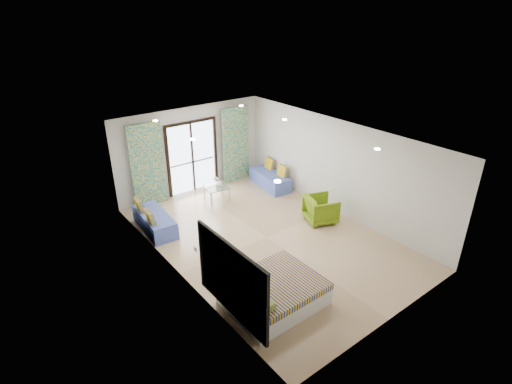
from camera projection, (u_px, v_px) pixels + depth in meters
floor at (266, 237)px, 10.34m from camera, size 5.00×7.50×0.01m
ceiling at (268, 137)px, 9.18m from camera, size 5.00×7.50×0.01m
wall_back at (191, 150)px, 12.44m from camera, size 5.00×0.01×2.70m
wall_front at (400, 261)px, 7.07m from camera, size 5.00×0.01×2.70m
wall_left at (175, 221)px, 8.38m from camera, size 0.01×7.50×2.70m
wall_right at (336, 167)px, 11.13m from camera, size 0.01×7.50×2.70m
balcony_door at (192, 153)px, 12.46m from camera, size 1.76×0.08×2.28m
balcony_rail at (193, 162)px, 12.60m from camera, size 1.52×0.03×0.04m
curtain_left at (147, 166)px, 11.50m from camera, size 1.00×0.10×2.50m
curtain_right at (236, 145)px, 13.21m from camera, size 1.00×0.10×2.50m
downlight_a at (278, 181)px, 6.99m from camera, size 0.12×0.12×0.02m
downlight_b at (377, 149)px, 8.53m from camera, size 0.12×0.12×0.02m
downlight_c at (193, 139)px, 9.14m from camera, size 0.12×0.12×0.02m
downlight_d at (285, 120)px, 10.68m from camera, size 0.12×0.12×0.02m
downlight_e at (155, 121)px, 10.57m from camera, size 0.12×0.12×0.02m
downlight_f at (241, 106)px, 12.11m from camera, size 0.12×0.12×0.02m
headboard at (231, 280)px, 7.08m from camera, size 0.06×2.10×1.50m
switch_plate at (195, 249)px, 7.97m from camera, size 0.02×0.10×0.10m
bed at (273, 293)px, 7.96m from camera, size 1.84×1.50×0.63m
daybed_left at (154, 221)px, 10.59m from camera, size 0.75×1.70×0.82m
daybed_right at (270, 179)px, 13.13m from camera, size 0.86×1.73×0.82m
coffee_table at (216, 188)px, 12.15m from camera, size 0.78×0.78×0.78m
vase at (219, 184)px, 12.07m from camera, size 0.26×0.26×0.21m
armchair at (321, 208)px, 10.94m from camera, size 0.96×0.99×0.81m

